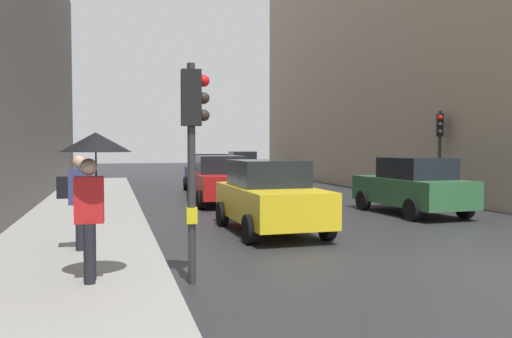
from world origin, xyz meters
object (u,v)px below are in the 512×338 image
object	(u,v)px
traffic_light_mid_street	(440,140)
car_red_sedan	(220,180)
car_blue_van	(208,173)
pedestrian_with_umbrella	(94,165)
car_yellow_taxi	(270,196)
car_dark_suv	(242,164)
pedestrian_with_grey_backpack	(77,197)
traffic_light_near_left	(193,132)
car_green_estate	(412,186)

from	to	relation	value
traffic_light_mid_street	car_red_sedan	distance (m)	8.21
car_blue_van	pedestrian_with_umbrella	bearing A→B (deg)	-105.75
traffic_light_mid_street	car_yellow_taxi	xyz separation A→B (m)	(-7.90, -4.55, -1.47)
car_dark_suv	pedestrian_with_grey_backpack	distance (m)	26.61
car_red_sedan	pedestrian_with_umbrella	xyz separation A→B (m)	(-4.02, -10.90, 0.96)
traffic_light_near_left	pedestrian_with_grey_backpack	bearing A→B (deg)	127.15
car_green_estate	pedestrian_with_umbrella	bearing A→B (deg)	-144.76
traffic_light_mid_street	traffic_light_near_left	distance (m)	13.69
traffic_light_near_left	car_red_sedan	xyz separation A→B (m)	(2.59, 10.78, -1.44)
car_red_sedan	car_yellow_taxi	bearing A→B (deg)	-90.50
car_red_sedan	pedestrian_with_grey_backpack	xyz separation A→B (m)	(-4.41, -8.37, 0.29)
car_green_estate	car_blue_van	xyz separation A→B (m)	(-4.66, 9.59, 0.00)
car_blue_van	car_dark_suv	bearing A→B (deg)	68.83
car_green_estate	car_red_sedan	bearing A→B (deg)	139.60
traffic_light_mid_street	traffic_light_near_left	bearing A→B (deg)	-139.65
traffic_light_mid_street	pedestrian_with_umbrella	distance (m)	14.90
car_yellow_taxi	car_blue_van	bearing A→B (deg)	87.19
traffic_light_mid_street	car_green_estate	distance (m)	3.94
car_blue_van	car_red_sedan	distance (m)	5.21
car_green_estate	traffic_light_near_left	bearing A→B (deg)	-140.60
pedestrian_with_grey_backpack	traffic_light_near_left	bearing A→B (deg)	-52.85
traffic_light_near_left	traffic_light_mid_street	bearing A→B (deg)	40.35
pedestrian_with_grey_backpack	car_dark_suv	bearing A→B (deg)	69.49
pedestrian_with_grey_backpack	car_yellow_taxi	bearing A→B (deg)	23.73
car_red_sedan	pedestrian_with_umbrella	world-z (taller)	pedestrian_with_umbrella
traffic_light_mid_street	car_blue_van	bearing A→B (deg)	135.93
traffic_light_near_left	car_dark_suv	xyz separation A→B (m)	(7.50, 27.33, -1.44)
traffic_light_mid_street	pedestrian_with_grey_backpack	world-z (taller)	traffic_light_mid_street
car_blue_van	car_yellow_taxi	bearing A→B (deg)	-92.81
car_green_estate	car_yellow_taxi	bearing A→B (deg)	-158.55
pedestrian_with_umbrella	pedestrian_with_grey_backpack	bearing A→B (deg)	98.65
traffic_light_mid_street	pedestrian_with_grey_backpack	bearing A→B (deg)	-152.21
car_dark_suv	pedestrian_with_umbrella	xyz separation A→B (m)	(-8.94, -27.46, 0.96)
car_dark_suv	car_red_sedan	world-z (taller)	same
car_dark_suv	car_red_sedan	bearing A→B (deg)	-106.55
car_blue_van	pedestrian_with_grey_backpack	bearing A→B (deg)	-109.95
traffic_light_mid_street	car_red_sedan	world-z (taller)	traffic_light_mid_street
traffic_light_near_left	car_red_sedan	size ratio (longest dim) A/B	0.79
car_dark_suv	car_blue_van	size ratio (longest dim) A/B	1.00
traffic_light_near_left	car_blue_van	size ratio (longest dim) A/B	0.78
traffic_light_near_left	car_red_sedan	distance (m)	11.18
car_green_estate	pedestrian_with_umbrella	size ratio (longest dim) A/B	2.00
car_dark_suv	car_blue_van	bearing A→B (deg)	-111.17
traffic_light_mid_street	traffic_light_near_left	world-z (taller)	traffic_light_mid_street
car_yellow_taxi	car_red_sedan	size ratio (longest dim) A/B	1.00
traffic_light_mid_street	car_blue_van	distance (m)	10.31
car_green_estate	pedestrian_with_grey_backpack	xyz separation A→B (m)	(-9.58, -3.97, 0.29)
traffic_light_near_left	pedestrian_with_grey_backpack	xyz separation A→B (m)	(-1.82, 2.40, -1.15)
traffic_light_near_left	car_yellow_taxi	world-z (taller)	traffic_light_near_left
car_green_estate	car_blue_van	distance (m)	10.66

